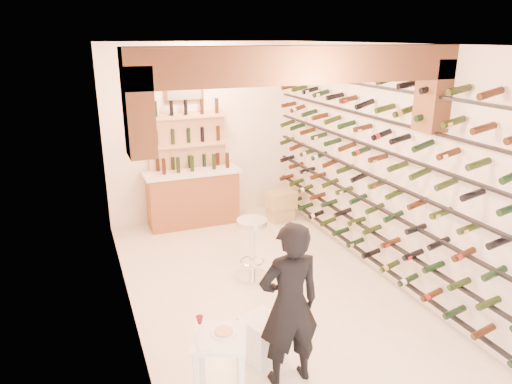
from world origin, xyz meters
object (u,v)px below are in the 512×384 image
wine_rack (367,168)px  person (289,305)px  crate_lower (280,214)px  back_counter (193,196)px  chrome_barstool (252,244)px  tasting_table (219,348)px  white_stool (262,338)px

wine_rack → person: size_ratio=3.36×
person → crate_lower: bearing=-111.5°
back_counter → chrome_barstool: back_counter is taller
chrome_barstool → crate_lower: bearing=55.2°
wine_rack → chrome_barstool: wine_rack is taller
wine_rack → crate_lower: bearing=97.6°
person → chrome_barstool: 2.16m
crate_lower → tasting_table: bearing=-121.4°
tasting_table → crate_lower: bearing=80.5°
back_counter → tasting_table: bearing=-101.2°
white_stool → person: person is taller
tasting_table → person: 0.76m
tasting_table → chrome_barstool: size_ratio=0.98×
person → chrome_barstool: bearing=-99.6°
back_counter → white_stool: 3.99m
back_counter → chrome_barstool: 2.30m
white_stool → back_counter: bearing=86.1°
white_stool → crate_lower: 3.95m
tasting_table → person: size_ratio=0.51×
tasting_table → person: bearing=24.4°
white_stool → tasting_table: bearing=-143.8°
back_counter → white_stool: bearing=-93.9°
back_counter → wine_rack: bearing=-55.3°
chrome_barstool → tasting_table: bearing=-118.3°
person → crate_lower: 4.33m
chrome_barstool → wine_rack: bearing=-13.0°
wine_rack → crate_lower: (-0.29, 2.19, -1.42)m
back_counter → person: 4.39m
wine_rack → tasting_table: (-2.70, -1.76, -0.97)m
tasting_table → wine_rack: bearing=54.9°
wine_rack → back_counter: wine_rack is taller
chrome_barstool → crate_lower: 2.26m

